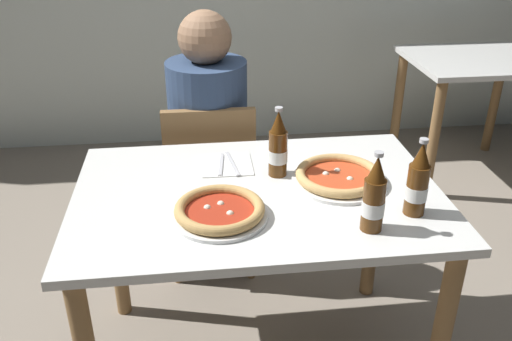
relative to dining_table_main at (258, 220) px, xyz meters
name	(u,v)px	position (x,y,z in m)	size (l,w,h in m)	color
dining_table_main	(258,220)	(0.00, 0.00, 0.00)	(1.20, 0.80, 0.75)	silver
chair_behind_table	(211,179)	(-0.14, 0.61, -0.15)	(0.41, 0.41, 0.85)	olive
diner_seated	(210,153)	(-0.13, 0.66, -0.05)	(0.34, 0.34, 1.21)	#2D3342
dining_table_background	(474,83)	(1.49, 1.44, -0.04)	(0.80, 0.70, 0.75)	silver
pizza_margherita_near	(220,211)	(-0.13, -0.14, 0.14)	(0.29, 0.29, 0.04)	white
pizza_marinara_far	(339,177)	(0.28, 0.03, 0.13)	(0.32, 0.32, 0.04)	white
beer_bottle_left	(278,147)	(0.08, 0.11, 0.22)	(0.07, 0.07, 0.25)	#512D0F
beer_bottle_center	(374,198)	(0.30, -0.26, 0.22)	(0.07, 0.07, 0.25)	#512D0F
beer_bottle_right	(418,183)	(0.45, -0.19, 0.22)	(0.07, 0.07, 0.25)	#512D0F
napkin_with_cutlery	(227,165)	(-0.09, 0.20, 0.12)	(0.18, 0.19, 0.01)	white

